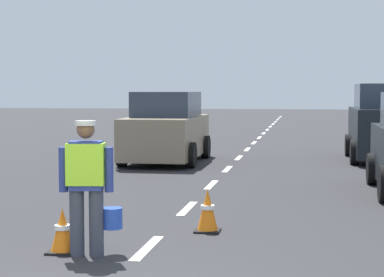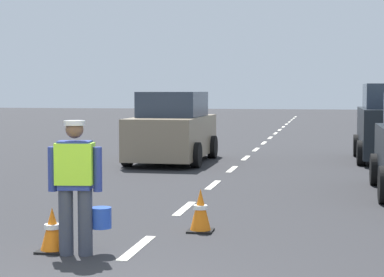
{
  "view_description": "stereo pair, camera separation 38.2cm",
  "coord_description": "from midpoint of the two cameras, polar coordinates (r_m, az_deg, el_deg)",
  "views": [
    {
      "loc": [
        2.01,
        -5.81,
        2.04
      ],
      "look_at": [
        -0.19,
        7.34,
        1.1
      ],
      "focal_mm": 64.19,
      "sensor_mm": 36.0,
      "label": 1
    },
    {
      "loc": [
        2.39,
        -5.74,
        2.04
      ],
      "look_at": [
        -0.19,
        7.34,
        1.1
      ],
      "focal_mm": 64.19,
      "sensor_mm": 36.0,
      "label": 2
    }
  ],
  "objects": [
    {
      "name": "ground_plane",
      "position": [
        26.95,
        4.81,
        -0.33
      ],
      "size": [
        96.0,
        96.0,
        0.0
      ],
      "primitive_type": "plane",
      "color": "#28282B"
    },
    {
      "name": "car_oncoming_lead",
      "position": [
        19.47,
        -2.71,
        0.75
      ],
      "size": [
        2.1,
        4.25,
        2.0
      ],
      "color": "gray",
      "rests_on": "ground"
    },
    {
      "name": "road_worker",
      "position": [
        8.54,
        -9.89,
        -3.49
      ],
      "size": [
        0.74,
        0.45,
        1.67
      ],
      "color": "#383D4C",
      "rests_on": "ground"
    },
    {
      "name": "car_parked_far",
      "position": [
        20.53,
        15.1,
        1.08
      ],
      "size": [
        2.0,
        4.13,
        2.22
      ],
      "color": "black",
      "rests_on": "ground"
    },
    {
      "name": "lane_center_line",
      "position": [
        31.12,
        5.45,
        0.26
      ],
      "size": [
        0.14,
        46.4,
        0.01
      ],
      "color": "silver",
      "rests_on": "ground"
    },
    {
      "name": "traffic_cone_near",
      "position": [
        9.93,
        0.19,
        -6.01
      ],
      "size": [
        0.36,
        0.36,
        0.63
      ],
      "color": "black",
      "rests_on": "ground"
    },
    {
      "name": "traffic_cone_far",
      "position": [
        8.85,
        -11.93,
        -7.52
      ],
      "size": [
        0.36,
        0.36,
        0.57
      ],
      "color": "black",
      "rests_on": "ground"
    }
  ]
}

